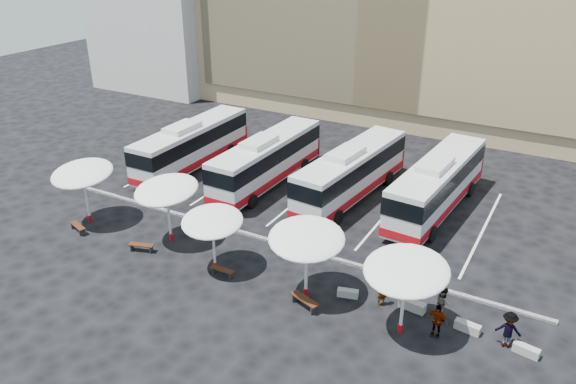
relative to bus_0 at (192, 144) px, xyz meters
The scene contains 25 objects.
ground 12.62m from the bus_0, 37.05° to the right, with size 120.00×120.00×0.00m, color black.
apartment_block 28.20m from the bus_0, 131.37° to the left, with size 14.00×14.00×18.00m, color beige.
curb_divider 12.32m from the bus_0, 35.17° to the right, with size 34.00×0.25×0.15m, color black.
bay_lines 10.15m from the bus_0, ahead, with size 24.15×12.00×0.01m.
bus_0 is the anchor object (origin of this frame).
bus_1 6.65m from the bus_0, ahead, with size 2.92×11.78×3.72m.
bus_2 12.91m from the bus_0, ahead, with size 3.66×12.03×3.76m.
bus_3 18.64m from the bus_0, ahead, with size 3.48×12.22×3.83m.
sunshade_0 10.50m from the bus_0, 91.11° to the right, with size 4.29×4.33×3.92m.
sunshade_1 11.44m from the bus_0, 59.00° to the right, with size 4.32×4.35×3.90m.
sunshade_2 14.86m from the bus_0, 47.75° to the right, with size 4.29×4.31×3.44m.
sunshade_3 18.92m from the bus_0, 34.89° to the right, with size 5.00×5.03×3.94m.
sunshade_4 23.50m from the bus_0, 28.54° to the right, with size 3.99×4.04×3.98m.
wood_bench_0 11.82m from the bus_0, 89.07° to the right, with size 1.53×0.85×0.45m.
wood_bench_1 12.77m from the bus_0, 65.86° to the right, with size 1.54×0.84×0.46m.
wood_bench_2 15.71m from the bus_0, 46.61° to the right, with size 1.35×0.36×0.41m.
wood_bench_3 19.75m from the bus_0, 36.36° to the right, with size 1.73×0.98×0.51m.
conc_bench_0 20.04m from the bus_0, 29.50° to the right, with size 1.06×0.35×0.40m, color gray.
conc_bench_1 22.63m from the bus_0, 24.28° to the right, with size 1.29×0.43×0.49m, color gray.
conc_bench_2 25.27m from the bus_0, 22.40° to the right, with size 1.18×0.39×0.44m, color gray.
conc_bench_3 27.82m from the bus_0, 20.99° to the right, with size 1.12×0.37×0.42m, color gray.
passenger_0 21.45m from the bus_0, 26.82° to the right, with size 0.55×0.36×1.52m, color black.
passenger_1 23.84m from the bus_0, 22.61° to the right, with size 0.81×0.63×1.67m, color black.
passenger_2 24.54m from the bus_0, 25.73° to the right, with size 0.99×0.41×1.69m, color black.
passenger_3 26.91m from the bus_0, 21.38° to the right, with size 1.16×0.67×1.80m, color black.
Camera 1 is at (16.15, -24.31, 17.03)m, focal length 35.00 mm.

